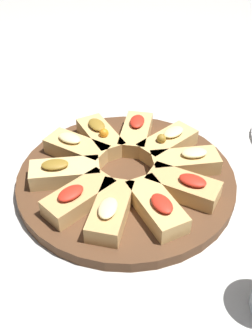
# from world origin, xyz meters

# --- Properties ---
(ground_plane) EXTENTS (3.00, 3.00, 0.00)m
(ground_plane) POSITION_xyz_m (0.00, 0.00, 0.00)
(ground_plane) COLOR beige
(serving_board) EXTENTS (0.41, 0.41, 0.02)m
(serving_board) POSITION_xyz_m (0.00, 0.00, 0.01)
(serving_board) COLOR #51331E
(serving_board) RESTS_ON ground_plane
(focaccia_slice_0) EXTENTS (0.07, 0.13, 0.05)m
(focaccia_slice_0) POSITION_xyz_m (0.02, 0.11, 0.04)
(focaccia_slice_0) COLOR tan
(focaccia_slice_0) RESTS_ON serving_board
(focaccia_slice_1) EXTENTS (0.10, 0.14, 0.04)m
(focaccia_slice_1) POSITION_xyz_m (-0.04, 0.10, 0.04)
(focaccia_slice_1) COLOR tan
(focaccia_slice_1) RESTS_ON serving_board
(focaccia_slice_2) EXTENTS (0.14, 0.11, 0.04)m
(focaccia_slice_2) POSITION_xyz_m (-0.10, 0.05, 0.04)
(focaccia_slice_2) COLOR #DBB775
(focaccia_slice_2) RESTS_ON serving_board
(focaccia_slice_3) EXTENTS (0.13, 0.07, 0.04)m
(focaccia_slice_3) POSITION_xyz_m (-0.11, -0.02, 0.04)
(focaccia_slice_3) COLOR tan
(focaccia_slice_3) RESTS_ON serving_board
(focaccia_slice_4) EXTENTS (0.13, 0.12, 0.04)m
(focaccia_slice_4) POSITION_xyz_m (-0.08, -0.07, 0.04)
(focaccia_slice_4) COLOR tan
(focaccia_slice_4) RESTS_ON serving_board
(focaccia_slice_5) EXTENTS (0.07, 0.13, 0.04)m
(focaccia_slice_5) POSITION_xyz_m (-0.02, -0.11, 0.04)
(focaccia_slice_5) COLOR tan
(focaccia_slice_5) RESTS_ON serving_board
(focaccia_slice_6) EXTENTS (0.10, 0.14, 0.04)m
(focaccia_slice_6) POSITION_xyz_m (0.05, -0.10, 0.04)
(focaccia_slice_6) COLOR tan
(focaccia_slice_6) RESTS_ON serving_board
(focaccia_slice_7) EXTENTS (0.14, 0.11, 0.04)m
(focaccia_slice_7) POSITION_xyz_m (0.10, -0.05, 0.04)
(focaccia_slice_7) COLOR tan
(focaccia_slice_7) RESTS_ON serving_board
(focaccia_slice_8) EXTENTS (0.13, 0.07, 0.05)m
(focaccia_slice_8) POSITION_xyz_m (0.11, 0.01, 0.04)
(focaccia_slice_8) COLOR tan
(focaccia_slice_8) RESTS_ON serving_board
(focaccia_slice_9) EXTENTS (0.13, 0.13, 0.04)m
(focaccia_slice_9) POSITION_xyz_m (0.08, 0.08, 0.04)
(focaccia_slice_9) COLOR tan
(focaccia_slice_9) RESTS_ON serving_board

